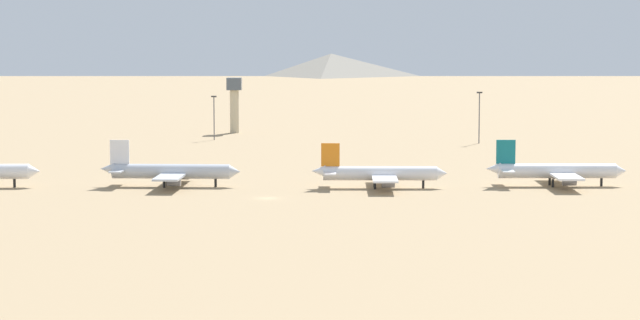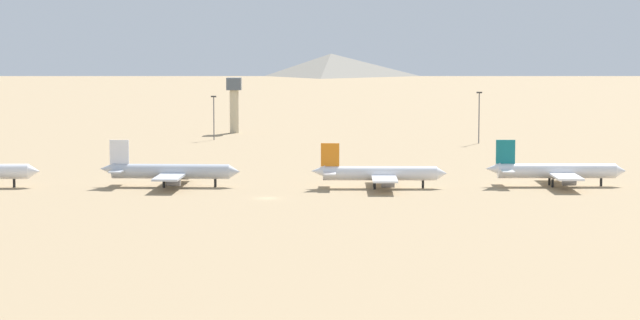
{
  "view_description": "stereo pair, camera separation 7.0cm",
  "coord_description": "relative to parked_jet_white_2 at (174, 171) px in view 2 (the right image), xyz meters",
  "views": [
    {
      "loc": [
        11.49,
        -272.95,
        36.51
      ],
      "look_at": [
        10.53,
        23.12,
        6.0
      ],
      "focal_mm": 71.17,
      "sensor_mm": 36.0,
      "label": 1
    },
    {
      "loc": [
        11.56,
        -272.95,
        36.51
      ],
      "look_at": [
        10.53,
        23.12,
        6.0
      ],
      "focal_mm": 71.17,
      "sensor_mm": 36.0,
      "label": 2
    }
  ],
  "objects": [
    {
      "name": "ridge_west",
      "position": [
        73.51,
        919.68,
        36.93
      ],
      "size": [
        449.55,
        435.43,
        81.02
      ],
      "primitive_type": "pyramid",
      "rotation": [
        0.0,
        0.0,
        -0.14
      ],
      "color": "gray",
      "rests_on": "ground"
    },
    {
      "name": "light_pole_west",
      "position": [
        86.34,
        112.96,
        5.98
      ],
      "size": [
        1.8,
        0.5,
        16.67
      ],
      "color": "#59595E",
      "rests_on": "ground"
    },
    {
      "name": "parked_jet_orange_3",
      "position": [
        48.69,
        -2.74,
        -0.16
      ],
      "size": [
        31.5,
        26.35,
        10.43
      ],
      "rotation": [
        0.0,
        0.0,
        -0.01
      ],
      "color": "white",
      "rests_on": "ground"
    },
    {
      "name": "light_pole_mid",
      "position": [
        -0.09,
        126.03,
        4.97
      ],
      "size": [
        1.8,
        0.5,
        14.7
      ],
      "color": "#59595E",
      "rests_on": "ground"
    },
    {
      "name": "parked_jet_teal_4",
      "position": [
        90.23,
        0.84,
        0.0
      ],
      "size": [
        32.92,
        27.52,
        10.91
      ],
      "rotation": [
        0.0,
        0.0,
        -0.0
      ],
      "color": "white",
      "rests_on": "ground"
    },
    {
      "name": "ground",
      "position": [
        23.62,
        -20.53,
        -3.58
      ],
      "size": [
        4000.0,
        4000.0,
        0.0
      ],
      "primitive_type": "plane",
      "color": "#9E8460"
    },
    {
      "name": "control_tower",
      "position": [
        4.72,
        155.25,
        8.22
      ],
      "size": [
        5.2,
        5.2,
        19.55
      ],
      "color": "#C6B793",
      "rests_on": "ground"
    },
    {
      "name": "parked_jet_white_2",
      "position": [
        0.0,
        0.0,
        0.0
      ],
      "size": [
        33.01,
        27.74,
        10.91
      ],
      "rotation": [
        0.0,
        0.0,
        -0.05
      ],
      "color": "silver",
      "rests_on": "ground"
    }
  ]
}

